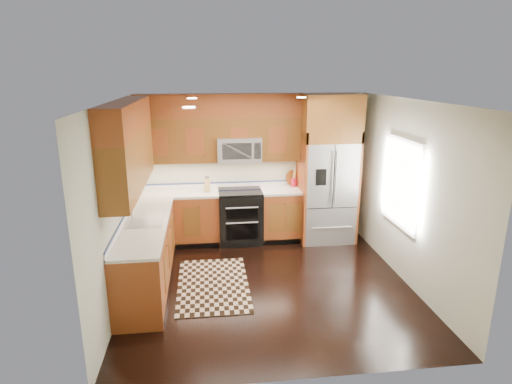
{
  "coord_description": "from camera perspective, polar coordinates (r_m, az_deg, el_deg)",
  "views": [
    {
      "loc": [
        -0.85,
        -5.51,
        2.97
      ],
      "look_at": [
        -0.1,
        0.6,
        1.22
      ],
      "focal_mm": 30.0,
      "sensor_mm": 36.0,
      "label": 1
    }
  ],
  "objects": [
    {
      "name": "ground",
      "position": [
        6.32,
        1.61,
        -12.17
      ],
      "size": [
        4.0,
        4.0,
        0.0
      ],
      "primitive_type": "plane",
      "color": "black",
      "rests_on": "ground"
    },
    {
      "name": "sink_faucet",
      "position": [
        6.13,
        -14.93,
        -3.49
      ],
      "size": [
        0.54,
        0.44,
        0.37
      ],
      "color": "#B2B2B7",
      "rests_on": "countertop"
    },
    {
      "name": "cutting_board",
      "position": [
        7.88,
        4.95,
        0.97
      ],
      "size": [
        0.36,
        0.36,
        0.02
      ],
      "primitive_type": "cylinder",
      "rotation": [
        0.0,
        0.0,
        0.28
      ],
      "color": "brown",
      "rests_on": "countertop"
    },
    {
      "name": "wall_right",
      "position": [
        6.43,
        19.62,
        -0.13
      ],
      "size": [
        0.02,
        4.0,
        2.6
      ],
      "primitive_type": "cube",
      "color": "beige",
      "rests_on": "ground"
    },
    {
      "name": "knife_block",
      "position": [
        7.49,
        -6.52,
        0.92
      ],
      "size": [
        0.1,
        0.14,
        0.27
      ],
      "color": "tan",
      "rests_on": "countertop"
    },
    {
      "name": "refrigerator",
      "position": [
        7.64,
        9.53,
        3.06
      ],
      "size": [
        0.98,
        0.75,
        2.6
      ],
      "color": "#B2B2B7",
      "rests_on": "ground"
    },
    {
      "name": "base_cabinets",
      "position": [
        6.9,
        -9.73,
        -5.8
      ],
      "size": [
        2.85,
        3.0,
        0.9
      ],
      "color": "#94431C",
      "rests_on": "ground"
    },
    {
      "name": "range",
      "position": [
        7.62,
        -2.1,
        -3.28
      ],
      "size": [
        0.76,
        0.67,
        0.95
      ],
      "color": "black",
      "rests_on": "ground"
    },
    {
      "name": "rug",
      "position": [
        6.33,
        -5.74,
        -12.15
      ],
      "size": [
        1.01,
        1.67,
        0.01
      ],
      "primitive_type": "cube",
      "rotation": [
        0.0,
        0.0,
        -0.0
      ],
      "color": "black",
      "rests_on": "ground"
    },
    {
      "name": "countertop",
      "position": [
        6.84,
        -8.68,
        -1.75
      ],
      "size": [
        2.86,
        3.01,
        0.04
      ],
      "color": "silver",
      "rests_on": "base_cabinets"
    },
    {
      "name": "utensil_crock",
      "position": [
        7.78,
        5.08,
        1.51
      ],
      "size": [
        0.14,
        0.14,
        0.31
      ],
      "color": "#AB152C",
      "rests_on": "countertop"
    },
    {
      "name": "upper_cabinets",
      "position": [
        6.67,
        -9.6,
        7.51
      ],
      "size": [
        2.85,
        3.0,
        1.15
      ],
      "color": "brown",
      "rests_on": "ground"
    },
    {
      "name": "wall_back",
      "position": [
        7.74,
        -0.53,
        3.41
      ],
      "size": [
        4.0,
        0.02,
        2.6
      ],
      "primitive_type": "cube",
      "color": "beige",
      "rests_on": "ground"
    },
    {
      "name": "wall_left",
      "position": [
        5.87,
        -17.98,
        -1.45
      ],
      "size": [
        0.02,
        4.0,
        2.6
      ],
      "primitive_type": "cube",
      "color": "beige",
      "rests_on": "ground"
    },
    {
      "name": "microwave",
      "position": [
        7.45,
        -2.29,
        5.73
      ],
      "size": [
        0.76,
        0.4,
        0.42
      ],
      "color": "#B2B2B7",
      "rests_on": "ground"
    },
    {
      "name": "window",
      "position": [
        6.56,
        18.76,
        1.18
      ],
      "size": [
        0.04,
        1.1,
        1.3
      ],
      "color": "white",
      "rests_on": "ground"
    }
  ]
}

